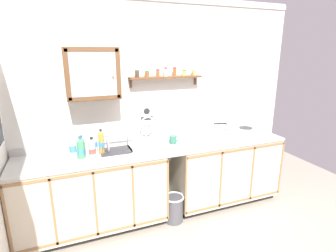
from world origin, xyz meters
TOP-DOWN VIEW (x-y plane):
  - floor at (0.00, 0.00)m, footprint 6.29×6.29m
  - back_wall at (0.00, 0.60)m, footprint 3.89×0.07m
  - lower_cabinet_run at (-0.82, 0.29)m, footprint 1.63×0.58m
  - lower_cabinet_run_right at (0.92, 0.29)m, footprint 1.44×0.58m
  - countertop at (0.00, 0.29)m, footprint 3.25×0.60m
  - backsplash at (0.00, 0.57)m, footprint 3.25×0.02m
  - sink at (-0.13, 0.33)m, footprint 0.48×0.45m
  - hot_plate_stove at (1.13, 0.30)m, footprint 0.46×0.30m
  - saucepan at (1.02, 0.33)m, footprint 0.34×0.19m
  - bottle_detergent_teal_0 at (-0.89, 0.38)m, footprint 0.07×0.07m
  - bottle_juice_amber_1 at (-0.68, 0.31)m, footprint 0.06×0.06m
  - bottle_soda_green_2 at (-0.90, 0.27)m, footprint 0.08×0.08m
  - bottle_water_clear_3 at (-0.75, 0.41)m, footprint 0.07×0.07m
  - bottle_opaque_white_4 at (-0.98, 0.20)m, footprint 0.07×0.07m
  - bottle_water_blue_5 at (-0.80, 0.18)m, footprint 0.07×0.07m
  - dish_rack at (-0.54, 0.32)m, footprint 0.35×0.25m
  - mug at (0.18, 0.34)m, footprint 0.13×0.09m
  - wall_cabinet at (-0.71, 0.44)m, footprint 0.56×0.31m
  - spice_shelf at (0.15, 0.51)m, footprint 0.91×0.14m
  - warning_sign at (-0.08, 0.57)m, footprint 0.18×0.01m
  - trash_bin at (0.09, 0.09)m, footprint 0.25×0.25m

SIDE VIEW (x-z plane):
  - floor at x=0.00m, z-range 0.00..0.00m
  - trash_bin at x=0.09m, z-range 0.01..0.34m
  - lower_cabinet_run_right at x=0.92m, z-range 0.00..0.89m
  - lower_cabinet_run at x=-0.82m, z-range 0.00..0.89m
  - sink at x=-0.13m, z-range 0.66..1.13m
  - countertop at x=0.00m, z-range 0.88..0.91m
  - dish_rack at x=-0.54m, z-range 0.85..1.02m
  - backsplash at x=0.00m, z-range 0.91..0.99m
  - hot_plate_stove at x=1.13m, z-range 0.91..1.01m
  - mug at x=0.18m, z-range 0.91..1.01m
  - bottle_detergent_teal_0 at x=-0.89m, z-range 0.90..1.11m
  - bottle_soda_green_2 at x=-0.90m, z-range 0.90..1.14m
  - bottle_water_clear_3 at x=-0.75m, z-range 0.90..1.14m
  - bottle_water_blue_5 at x=-0.80m, z-range 0.90..1.15m
  - bottle_juice_amber_1 at x=-0.68m, z-range 0.90..1.18m
  - bottle_opaque_white_4 at x=-0.98m, z-range 0.90..1.20m
  - saucepan at x=1.02m, z-range 1.01..1.11m
  - warning_sign at x=-0.08m, z-range 1.13..1.39m
  - back_wall at x=0.00m, z-range 0.01..2.64m
  - spice_shelf at x=0.15m, z-range 1.60..1.83m
  - wall_cabinet at x=-0.71m, z-range 1.51..2.05m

